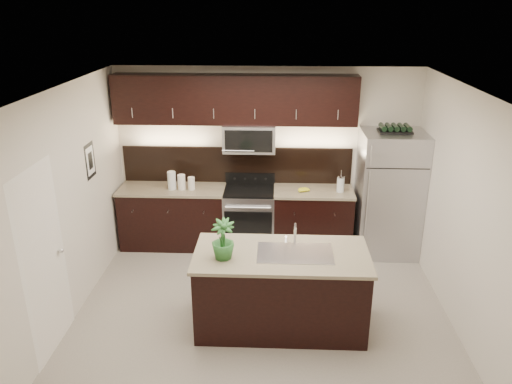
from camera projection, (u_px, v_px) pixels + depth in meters
ground at (262, 308)px, 6.19m from camera, size 4.50×4.50×0.00m
room_walls at (253, 180)px, 5.55m from camera, size 4.52×4.02×2.71m
counter_run at (236, 217)px, 7.62m from camera, size 3.51×0.65×0.94m
upper_fixtures at (237, 107)px, 7.16m from camera, size 3.49×0.40×1.66m
island at (281, 289)px, 5.72m from camera, size 1.96×0.96×0.94m
sink_faucet at (295, 252)px, 5.55m from camera, size 0.84×0.50×0.28m
refrigerator at (388, 194)px, 7.31m from camera, size 0.89×0.80×1.85m
wine_rack at (395, 129)px, 6.96m from camera, size 0.46×0.28×0.11m
plant at (223, 239)px, 5.37m from camera, size 0.27×0.27×0.45m
canisters at (179, 182)px, 7.39m from camera, size 0.41×0.12×0.27m
french_press at (341, 184)px, 7.30m from camera, size 0.11×0.11×0.33m
bananas at (300, 190)px, 7.33m from camera, size 0.22×0.20×0.06m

